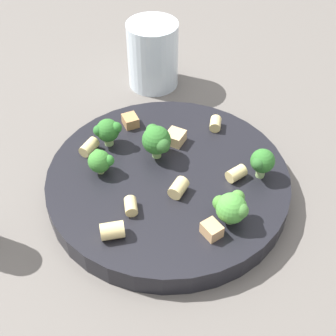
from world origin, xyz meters
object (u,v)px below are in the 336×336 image
object	(u,v)px
broccoli_floret_2	(100,161)
rigatoni_4	(215,123)
rigatoni_3	(112,231)
broccoli_floret_1	(232,207)
broccoli_floret_0	(157,140)
rigatoni_1	(178,188)
rigatoni_0	(128,204)
rigatoni_5	(89,147)
broccoli_floret_4	(262,162)
chicken_chunk_2	(130,121)
drinking_glass	(153,59)
chicken_chunk_1	(175,137)
broccoli_floret_3	(108,130)
pasta_bowl	(168,181)
chicken_chunk_0	(212,230)
rigatoni_2	(236,174)

from	to	relation	value
broccoli_floret_2	rigatoni_4	bearing A→B (deg)	-23.53
broccoli_floret_2	rigatoni_3	world-z (taller)	broccoli_floret_2
broccoli_floret_1	rigatoni_3	size ratio (longest dim) A/B	1.63
broccoli_floret_0	rigatoni_1	size ratio (longest dim) A/B	1.87
rigatoni_0	rigatoni_4	world-z (taller)	same
rigatoni_3	rigatoni_5	world-z (taller)	rigatoni_3
broccoli_floret_4	rigatoni_3	distance (m)	0.19
chicken_chunk_2	drinking_glass	world-z (taller)	drinking_glass
chicken_chunk_1	broccoli_floret_1	bearing A→B (deg)	-120.22
broccoli_floret_1	chicken_chunk_2	size ratio (longest dim) A/B	1.91
rigatoni_5	broccoli_floret_0	bearing A→B (deg)	-59.46
rigatoni_0	drinking_glass	world-z (taller)	drinking_glass
broccoli_floret_3	chicken_chunk_2	size ratio (longest dim) A/B	1.75
pasta_bowl	rigatoni_0	world-z (taller)	rigatoni_0
broccoli_floret_1	rigatoni_4	distance (m)	0.16
rigatoni_1	chicken_chunk_2	distance (m)	0.14
broccoli_floret_3	rigatoni_4	xyz separation A→B (m)	(0.10, -0.09, -0.01)
broccoli_floret_2	rigatoni_5	size ratio (longest dim) A/B	1.28
broccoli_floret_2	chicken_chunk_0	bearing A→B (deg)	-90.77
pasta_bowl	chicken_chunk_2	distance (m)	0.11
chicken_chunk_0	chicken_chunk_2	bearing A→B (deg)	63.56
rigatoni_4	chicken_chunk_0	world-z (taller)	same
rigatoni_2	chicken_chunk_0	world-z (taller)	same
drinking_glass	chicken_chunk_0	bearing A→B (deg)	-132.08
rigatoni_3	chicken_chunk_2	xyz separation A→B (m)	(0.15, 0.10, -0.00)
rigatoni_2	rigatoni_4	xyz separation A→B (m)	(0.06, 0.07, -0.00)
broccoli_floret_4	rigatoni_5	size ratio (longest dim) A/B	1.58
broccoli_floret_3	drinking_glass	distance (m)	0.18
broccoli_floret_1	broccoli_floret_2	xyz separation A→B (m)	(-0.02, 0.16, -0.00)
broccoli_floret_2	drinking_glass	size ratio (longest dim) A/B	0.31
broccoli_floret_0	rigatoni_4	xyz separation A→B (m)	(0.09, -0.03, -0.02)
broccoli_floret_1	chicken_chunk_0	size ratio (longest dim) A/B	1.99
rigatoni_0	broccoli_floret_4	bearing A→B (deg)	-35.60
rigatoni_0	rigatoni_3	distance (m)	0.04
rigatoni_3	chicken_chunk_1	bearing A→B (deg)	11.82
pasta_bowl	rigatoni_2	world-z (taller)	rigatoni_2
broccoli_floret_1	broccoli_floret_3	world-z (taller)	broccoli_floret_1
rigatoni_2	drinking_glass	distance (m)	0.26
rigatoni_1	rigatoni_3	size ratio (longest dim) A/B	0.93
drinking_glass	rigatoni_5	bearing A→B (deg)	-165.31
broccoli_floret_0	rigatoni_2	size ratio (longest dim) A/B	1.95
rigatoni_4	rigatoni_5	bearing A→B (deg)	142.31
broccoli_floret_0	rigatoni_5	world-z (taller)	broccoli_floret_0
pasta_bowl	rigatoni_5	xyz separation A→B (m)	(-0.02, 0.10, 0.02)
rigatoni_5	rigatoni_4	bearing A→B (deg)	-37.69
broccoli_floret_0	rigatoni_5	distance (m)	0.09
pasta_bowl	rigatoni_5	size ratio (longest dim) A/B	11.89
pasta_bowl	chicken_chunk_2	size ratio (longest dim) A/B	13.72
pasta_bowl	broccoli_floret_3	bearing A→B (deg)	89.50
rigatoni_4	chicken_chunk_1	size ratio (longest dim) A/B	0.88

